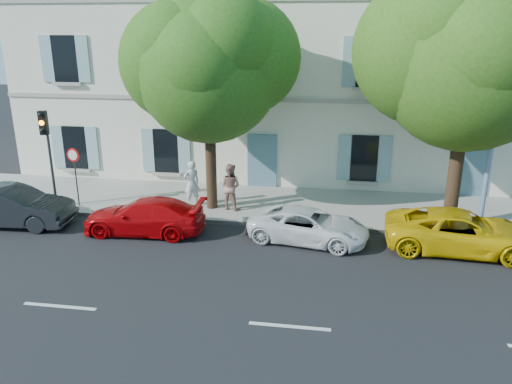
% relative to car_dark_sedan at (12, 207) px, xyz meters
% --- Properties ---
extents(ground, '(90.00, 90.00, 0.00)m').
position_rel_car_dark_sedan_xyz_m(ground, '(10.60, -1.00, -0.72)').
color(ground, black).
extents(sidewalk, '(36.00, 4.50, 0.15)m').
position_rel_car_dark_sedan_xyz_m(sidewalk, '(10.60, 3.45, -0.65)').
color(sidewalk, '#A09E96').
rests_on(sidewalk, ground).
extents(kerb, '(36.00, 0.16, 0.16)m').
position_rel_car_dark_sedan_xyz_m(kerb, '(10.60, 1.28, -0.64)').
color(kerb, '#9E998E').
rests_on(kerb, ground).
extents(building, '(28.00, 7.00, 12.00)m').
position_rel_car_dark_sedan_xyz_m(building, '(10.60, 9.20, 5.28)').
color(building, silver).
rests_on(building, ground).
extents(car_dark_sedan, '(4.45, 1.73, 1.44)m').
position_rel_car_dark_sedan_xyz_m(car_dark_sedan, '(0.00, 0.00, 0.00)').
color(car_dark_sedan, black).
rests_on(car_dark_sedan, ground).
extents(car_red_coupe, '(4.31, 1.85, 1.24)m').
position_rel_car_dark_sedan_xyz_m(car_red_coupe, '(5.02, 0.07, -0.10)').
color(car_red_coupe, '#B50508').
rests_on(car_red_coupe, ground).
extents(car_white_coupe, '(4.30, 2.53, 1.12)m').
position_rel_car_dark_sedan_xyz_m(car_white_coupe, '(10.77, 0.22, -0.16)').
color(car_white_coupe, white).
rests_on(car_white_coupe, ground).
extents(car_yellow_supercar, '(4.89, 2.48, 1.32)m').
position_rel_car_dark_sedan_xyz_m(car_yellow_supercar, '(15.64, 0.20, -0.06)').
color(car_yellow_supercar, '#E4B909').
rests_on(car_yellow_supercar, ground).
extents(tree_left, '(5.27, 5.27, 8.17)m').
position_rel_car_dark_sedan_xyz_m(tree_left, '(6.84, 2.59, 4.68)').
color(tree_left, '#3A2819').
rests_on(tree_left, sidewalk).
extents(tree_right, '(5.77, 5.77, 8.88)m').
position_rel_car_dark_sedan_xyz_m(tree_right, '(15.63, 1.83, 5.13)').
color(tree_right, '#3A2819').
rests_on(tree_right, sidewalk).
extents(traffic_light, '(0.33, 0.43, 3.82)m').
position_rel_car_dark_sedan_xyz_m(traffic_light, '(0.70, 1.65, 2.19)').
color(traffic_light, '#383A3D').
rests_on(traffic_light, sidewalk).
extents(road_sign, '(0.54, 0.12, 2.35)m').
position_rel_car_dark_sedan_xyz_m(road_sign, '(1.55, 1.95, 1.12)').
color(road_sign, '#383A3D').
rests_on(road_sign, sidewalk).
extents(street_lamp, '(0.49, 1.88, 8.77)m').
position_rel_car_dark_sedan_xyz_m(street_lamp, '(16.60, 1.40, 4.40)').
color(street_lamp, '#7293BF').
rests_on(street_lamp, sidewalk).
extents(pedestrian_a, '(0.78, 0.75, 1.80)m').
position_rel_car_dark_sedan_xyz_m(pedestrian_a, '(6.00, 2.76, 0.33)').
color(pedestrian_a, silver).
rests_on(pedestrian_a, sidewalk).
extents(pedestrian_b, '(1.03, 0.89, 1.82)m').
position_rel_car_dark_sedan_xyz_m(pedestrian_b, '(7.59, 2.54, 0.34)').
color(pedestrian_b, '#AA7A6D').
rests_on(pedestrian_b, sidewalk).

